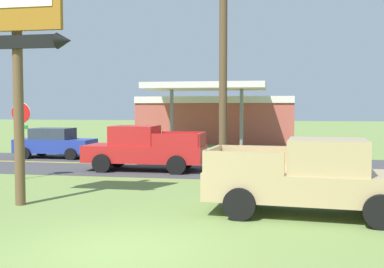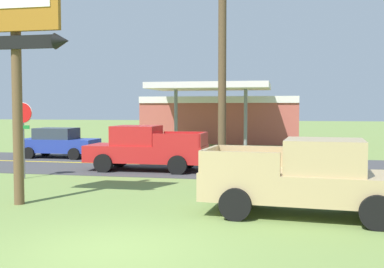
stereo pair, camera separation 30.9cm
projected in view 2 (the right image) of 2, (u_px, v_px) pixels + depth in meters
The scene contains 10 objects.
ground_plane at pixel (111, 250), 8.88m from camera, with size 180.00×180.00×0.00m, color olive.
road_asphalt at pixel (213, 166), 21.61m from camera, with size 140.00×8.00×0.02m, color #3D3D3F.
road_centre_line at pixel (213, 166), 21.61m from camera, with size 126.00×0.20×0.01m, color gold.
motel_sign at pixel (15, 31), 12.72m from camera, with size 3.11×0.54×6.95m.
stop_sign at pixel (23, 126), 17.77m from camera, with size 0.80×0.08×2.95m.
utility_pole at pixel (222, 45), 14.80m from camera, with size 1.69×0.26×9.00m.
gas_station at pixel (221, 118), 36.87m from camera, with size 12.00×11.50×4.40m.
pickup_tan_parked_on_lawn at pixel (308, 178), 11.66m from camera, with size 5.35×2.57×1.96m.
pickup_red_on_road at pixel (145, 149), 20.12m from camera, with size 5.20×2.24×1.96m.
car_blue_near_lane at pixel (58, 143), 25.26m from camera, with size 4.20×2.00×1.64m.
Camera 2 is at (3.25, -8.26, 2.75)m, focal length 43.13 mm.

